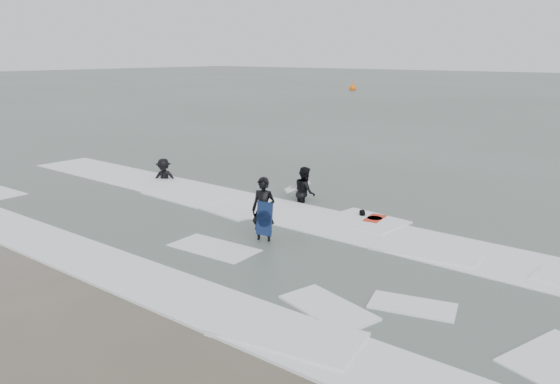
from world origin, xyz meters
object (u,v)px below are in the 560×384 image
Objects in this scene: surfer_centre at (264,242)px; surfer_right_near at (363,219)px; surfer_breaker at (164,181)px; buoy at (353,88)px; surfer_wading at (305,203)px.

surfer_right_near is (1.04, 3.89, 0.00)m from surfer_centre.
surfer_breaker is 1.11× the size of buoy.
surfer_centre reaches higher than surfer_breaker.
surfer_centre reaches higher than surfer_wading.
surfer_breaker reaches higher than surfer_right_near.
surfer_wading is 1.05× the size of surfer_breaker.
surfer_wading is at bearing -59.99° from buoy.
surfer_right_near is at bearing -29.26° from surfer_breaker.
surfer_right_near is at bearing -144.24° from surfer_wading.
buoy is at bearing -15.42° from surfer_wading.
surfer_centre is 1.20× the size of buoy.
surfer_centre is 4.02m from surfer_right_near.
surfer_breaker is (-8.57, 3.33, 0.00)m from surfer_centre.
surfer_breaker is 1.24× the size of surfer_right_near.
buoy is (-24.50, 55.31, 0.42)m from surfer_breaker.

